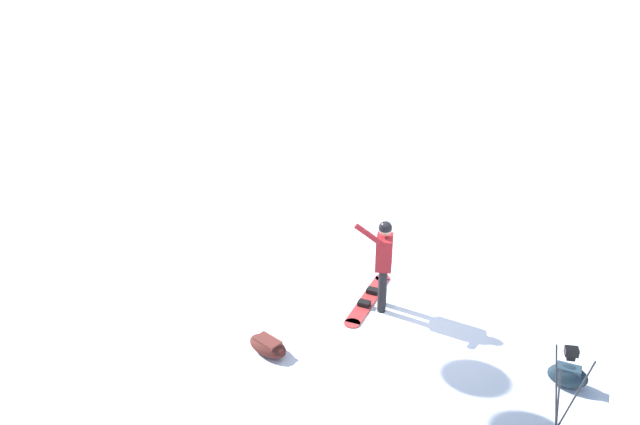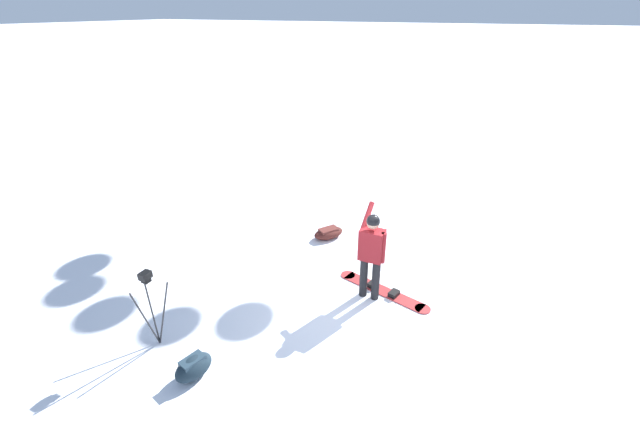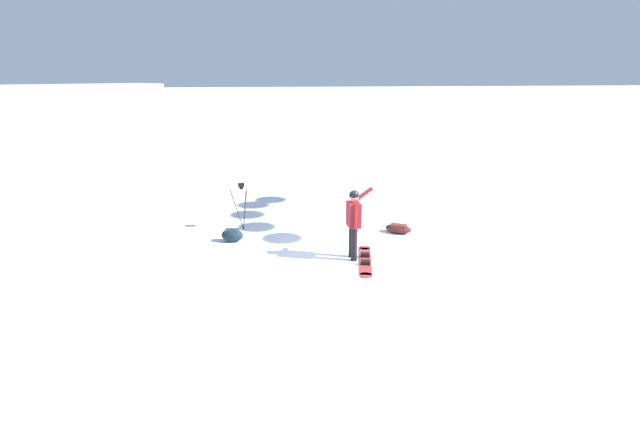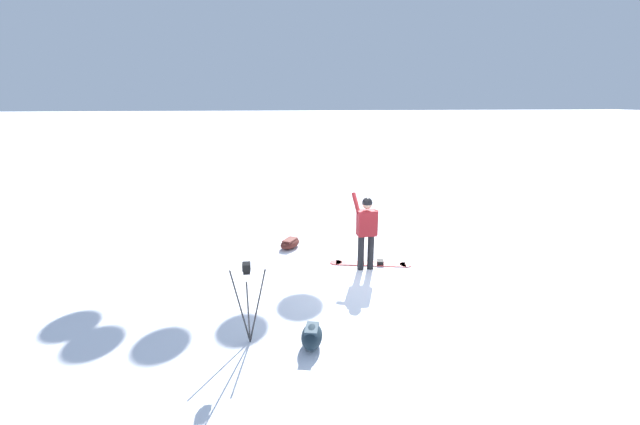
{
  "view_description": "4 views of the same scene",
  "coord_description": "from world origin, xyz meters",
  "px_view_note": "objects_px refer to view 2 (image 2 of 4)",
  "views": [
    {
      "loc": [
        9.13,
        -0.05,
        6.1
      ],
      "look_at": [
        0.71,
        -1.47,
        2.13
      ],
      "focal_mm": 36.43,
      "sensor_mm": 36.0,
      "label": 1
    },
    {
      "loc": [
        -2.02,
        5.21,
        4.6
      ],
      "look_at": [
        0.79,
        -0.65,
        1.41
      ],
      "focal_mm": 23.44,
      "sensor_mm": 36.0,
      "label": 2
    },
    {
      "loc": [
        -9.5,
        1.75,
        4.03
      ],
      "look_at": [
        0.86,
        0.02,
        0.81
      ],
      "focal_mm": 25.26,
      "sensor_mm": 36.0,
      "label": 3
    },
    {
      "loc": [
        2.09,
        7.56,
        3.58
      ],
      "look_at": [
        0.8,
        -0.57,
        1.33
      ],
      "focal_mm": 23.04,
      "sensor_mm": 36.0,
      "label": 4
    }
  ],
  "objects_px": {
    "gear_bag_large": "(329,233)",
    "camera_tripod": "(149,294)",
    "snowboarder": "(372,249)",
    "gear_bag_small": "(194,367)",
    "snowboard": "(383,290)"
  },
  "relations": [
    {
      "from": "gear_bag_large",
      "to": "camera_tripod",
      "type": "bearing_deg",
      "value": 76.64
    },
    {
      "from": "camera_tripod",
      "to": "gear_bag_large",
      "type": "bearing_deg",
      "value": -103.36
    },
    {
      "from": "snowboarder",
      "to": "gear_bag_large",
      "type": "distance_m",
      "value": 2.37
    },
    {
      "from": "snowboarder",
      "to": "camera_tripod",
      "type": "xyz_separation_m",
      "value": [
        2.49,
        2.47,
        -0.04
      ]
    },
    {
      "from": "snowboarder",
      "to": "gear_bag_small",
      "type": "xyz_separation_m",
      "value": [
        1.57,
        2.75,
        -0.8
      ]
    },
    {
      "from": "gear_bag_small",
      "to": "camera_tripod",
      "type": "bearing_deg",
      "value": -16.49
    },
    {
      "from": "snowboarder",
      "to": "snowboard",
      "type": "height_order",
      "value": "snowboarder"
    },
    {
      "from": "camera_tripod",
      "to": "gear_bag_small",
      "type": "bearing_deg",
      "value": 163.51
    },
    {
      "from": "snowboarder",
      "to": "camera_tripod",
      "type": "relative_size",
      "value": 1.26
    },
    {
      "from": "snowboard",
      "to": "snowboarder",
      "type": "bearing_deg",
      "value": 51.62
    },
    {
      "from": "gear_bag_large",
      "to": "gear_bag_small",
      "type": "bearing_deg",
      "value": 89.35
    },
    {
      "from": "camera_tripod",
      "to": "gear_bag_small",
      "type": "xyz_separation_m",
      "value": [
        -0.92,
        0.27,
        -0.75
      ]
    },
    {
      "from": "gear_bag_large",
      "to": "camera_tripod",
      "type": "xyz_separation_m",
      "value": [
        0.97,
        4.07,
        0.81
      ]
    },
    {
      "from": "snowboard",
      "to": "camera_tripod",
      "type": "height_order",
      "value": "camera_tripod"
    },
    {
      "from": "gear_bag_large",
      "to": "gear_bag_small",
      "type": "xyz_separation_m",
      "value": [
        0.05,
        4.35,
        0.06
      ]
    }
  ]
}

